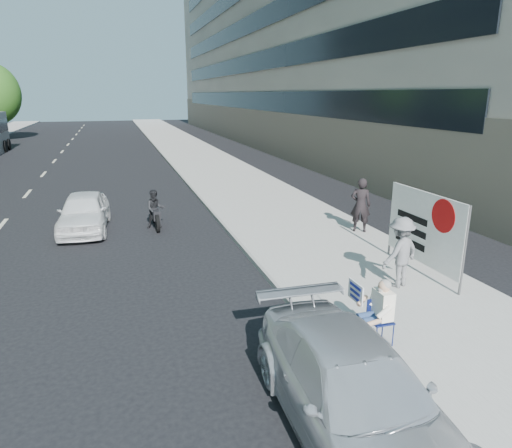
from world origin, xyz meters
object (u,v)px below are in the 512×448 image
object	(u,v)px
white_sedan_near	(84,212)
motorcycle	(155,211)
seated_protester	(375,309)
jogger	(400,252)
pedestrian_woman	(361,205)
protest_banner	(424,228)
parked_sedan	(354,392)

from	to	relation	value
white_sedan_near	motorcycle	world-z (taller)	motorcycle
seated_protester	motorcycle	distance (m)	10.32
seated_protester	jogger	xyz separation A→B (m)	(2.04, 2.23, 0.16)
pedestrian_woman	white_sedan_near	world-z (taller)	pedestrian_woman
protest_banner	motorcycle	bearing A→B (deg)	132.19
pedestrian_woman	white_sedan_near	size ratio (longest dim) A/B	0.47
parked_sedan	motorcycle	xyz separation A→B (m)	(-1.72, 11.70, -0.05)
white_sedan_near	seated_protester	bearing A→B (deg)	-57.52
motorcycle	parked_sedan	bearing A→B (deg)	-83.00
pedestrian_woman	motorcycle	bearing A→B (deg)	4.51
motorcycle	protest_banner	bearing A→B (deg)	-49.20
parked_sedan	seated_protester	bearing A→B (deg)	53.75
seated_protester	jogger	size ratio (longest dim) A/B	0.74
seated_protester	motorcycle	bearing A→B (deg)	108.15
pedestrian_woman	parked_sedan	distance (m)	9.95
white_sedan_near	protest_banner	bearing A→B (deg)	-36.66
parked_sedan	motorcycle	size ratio (longest dim) A/B	2.33
motorcycle	jogger	bearing A→B (deg)	-56.61
pedestrian_woman	parked_sedan	xyz separation A→B (m)	(-4.97, -8.61, -0.40)
motorcycle	white_sedan_near	bearing A→B (deg)	169.58
pedestrian_woman	seated_protester	bearing A→B (deg)	91.81
parked_sedan	protest_banner	bearing A→B (deg)	47.54
white_sedan_near	jogger	bearing A→B (deg)	-42.54
seated_protester	protest_banner	distance (m)	4.23
seated_protester	parked_sedan	xyz separation A→B (m)	(-1.49, -1.90, -0.18)
pedestrian_woman	protest_banner	bearing A→B (deg)	113.84
parked_sedan	white_sedan_near	distance (m)	12.81
seated_protester	white_sedan_near	size ratio (longest dim) A/B	0.32
seated_protester	white_sedan_near	world-z (taller)	seated_protester
white_sedan_near	pedestrian_woman	bearing A→B (deg)	-17.50
pedestrian_woman	white_sedan_near	distance (m)	9.83
jogger	protest_banner	world-z (taller)	protest_banner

